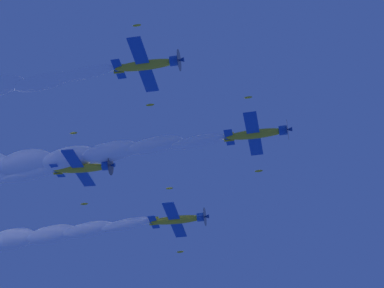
{
  "coord_description": "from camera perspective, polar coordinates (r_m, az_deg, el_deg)",
  "views": [
    {
      "loc": [
        43.83,
        2.9,
        1.57
      ],
      "look_at": [
        -1.01,
        -3.66,
        72.61
      ],
      "focal_mm": 63.2,
      "sensor_mm": 36.0,
      "label": 1
    }
  ],
  "objects": [
    {
      "name": "airplane_slot_tail",
      "position": [
        86.53,
        -9.17,
        -2.02
      ],
      "size": [
        8.59,
        8.35,
        4.41
      ],
      "color": "gold"
    },
    {
      "name": "airplane_lead",
      "position": [
        82.52,
        5.56,
        0.87
      ],
      "size": [
        8.72,
        8.37,
        4.13
      ],
      "color": "gold"
    },
    {
      "name": "airplane_left_wingman",
      "position": [
        92.44,
        -1.13,
        -6.39
      ],
      "size": [
        8.9,
        8.37,
        3.66
      ],
      "color": "gold"
    },
    {
      "name": "airplane_right_wingman",
      "position": [
        77.72,
        -3.73,
        6.69
      ],
      "size": [
        8.82,
        8.37,
        3.89
      ],
      "color": "gold"
    },
    {
      "name": "smoke_trail_lead",
      "position": [
        88.46,
        -12.12,
        -1.34
      ],
      "size": [
        4.44,
        36.16,
        4.94
      ],
      "color": "white"
    }
  ]
}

